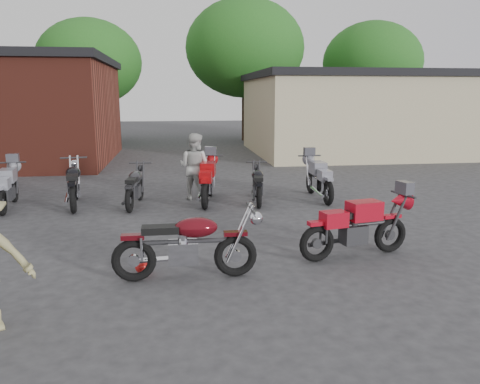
{
  "coord_description": "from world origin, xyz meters",
  "views": [
    {
      "loc": [
        -0.31,
        -6.61,
        2.73
      ],
      "look_at": [
        0.91,
        2.12,
        0.9
      ],
      "focal_mm": 35.0,
      "sensor_mm": 36.0,
      "label": 1
    }
  ],
  "objects": [
    {
      "name": "ground",
      "position": [
        0.0,
        0.0,
        0.0
      ],
      "size": [
        90.0,
        90.0,
        0.0
      ],
      "primitive_type": "plane",
      "color": "#2F2F31"
    },
    {
      "name": "tree_2",
      "position": [
        4.0,
        22.0,
        4.4
      ],
      "size": [
        7.04,
        7.04,
        8.8
      ],
      "primitive_type": null,
      "color": "#165316",
      "rests_on": "ground"
    },
    {
      "name": "tree_3",
      "position": [
        12.0,
        22.0,
        3.8
      ],
      "size": [
        6.08,
        6.08,
        7.6
      ],
      "primitive_type": null,
      "color": "#165316",
      "rests_on": "ground"
    },
    {
      "name": "person_light",
      "position": [
        0.2,
        5.65,
        0.88
      ],
      "size": [
        1.08,
        1.01,
        1.76
      ],
      "primitive_type": "imported",
      "rotation": [
        0.0,
        0.0,
        2.62
      ],
      "color": "#BBBBB7",
      "rests_on": "ground"
    },
    {
      "name": "row_bike_3",
      "position": [
        -1.32,
        5.11,
        0.55
      ],
      "size": [
        0.83,
        1.94,
        1.09
      ],
      "primitive_type": null,
      "rotation": [
        0.0,
        0.0,
        1.46
      ],
      "color": "#262628",
      "rests_on": "ground"
    },
    {
      "name": "row_bike_6",
      "position": [
        3.48,
        5.25,
        0.59
      ],
      "size": [
        0.69,
        2.05,
        1.19
      ],
      "primitive_type": null,
      "rotation": [
        0.0,
        0.0,
        1.58
      ],
      "color": "gray",
      "rests_on": "ground"
    },
    {
      "name": "helmet",
      "position": [
        -0.86,
        0.43,
        0.11
      ],
      "size": [
        0.28,
        0.28,
        0.22
      ],
      "primitive_type": "ellipsoid",
      "rotation": [
        0.0,
        0.0,
        0.22
      ],
      "color": "red",
      "rests_on": "ground"
    },
    {
      "name": "row_bike_4",
      "position": [
        0.52,
        5.27,
        0.62
      ],
      "size": [
        1.05,
        2.22,
        1.24
      ],
      "primitive_type": null,
      "rotation": [
        0.0,
        0.0,
        1.41
      ],
      "color": "#AF0E12",
      "rests_on": "ground"
    },
    {
      "name": "stucco_building",
      "position": [
        8.5,
        15.0,
        1.75
      ],
      "size": [
        10.0,
        8.0,
        3.5
      ],
      "primitive_type": "cube",
      "color": "tan",
      "rests_on": "ground"
    },
    {
      "name": "vintage_motorcycle",
      "position": [
        -0.15,
        0.11,
        0.61
      ],
      "size": [
        2.09,
        0.69,
        1.21
      ],
      "primitive_type": null,
      "rotation": [
        0.0,
        0.0,
        -0.0
      ],
      "color": "#500A11",
      "rests_on": "ground"
    },
    {
      "name": "sportbike",
      "position": [
        2.73,
        0.71,
        0.58
      ],
      "size": [
        2.1,
        1.05,
        1.16
      ],
      "primitive_type": null,
      "rotation": [
        0.0,
        0.0,
        0.2
      ],
      "color": "red",
      "rests_on": "ground"
    },
    {
      "name": "row_bike_5",
      "position": [
        1.79,
        5.08,
        0.53
      ],
      "size": [
        0.82,
        1.88,
        1.06
      ],
      "primitive_type": null,
      "rotation": [
        0.0,
        0.0,
        1.44
      ],
      "color": "black",
      "rests_on": "ground"
    },
    {
      "name": "row_bike_1",
      "position": [
        -4.38,
        5.27,
        0.57
      ],
      "size": [
        0.9,
        2.05,
        1.15
      ],
      "primitive_type": null,
      "rotation": [
        0.0,
        0.0,
        1.7
      ],
      "color": "#9395A1",
      "rests_on": "ground"
    },
    {
      "name": "tree_1",
      "position": [
        -5.0,
        22.0,
        3.7
      ],
      "size": [
        5.92,
        5.92,
        7.4
      ],
      "primitive_type": null,
      "color": "#165316",
      "rests_on": "ground"
    },
    {
      "name": "row_bike_2",
      "position": [
        -2.83,
        5.32,
        0.62
      ],
      "size": [
        1.03,
        2.22,
        1.24
      ],
      "primitive_type": null,
      "rotation": [
        0.0,
        0.0,
        1.73
      ],
      "color": "black",
      "rests_on": "ground"
    }
  ]
}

